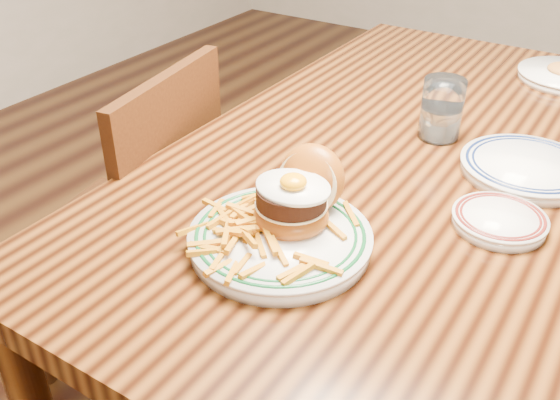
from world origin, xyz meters
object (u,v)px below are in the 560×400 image
Objects in this scene: side_plate at (500,220)px; main_plate at (286,222)px; table at (400,183)px; chair_left at (140,226)px.

main_plate is at bearing -143.50° from side_plate.
main_plate is at bearing -93.94° from table.
chair_left is at bearing -179.48° from side_plate.
main_plate is 0.37m from side_plate.
table is 0.33m from side_plate.
chair_left reaches higher than side_plate.
table is 0.44m from main_plate.
side_plate reaches higher than table.
table is 10.02× the size of side_plate.
table is at bearing 140.13° from side_plate.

